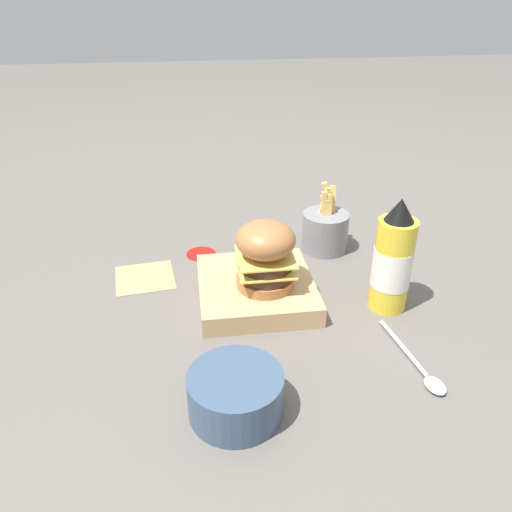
% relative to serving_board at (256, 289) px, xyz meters
% --- Properties ---
extents(ground_plane, '(6.00, 6.00, 0.00)m').
position_rel_serving_board_xyz_m(ground_plane, '(-0.01, 0.00, -0.02)').
color(ground_plane, '#5B5651').
extents(serving_board, '(0.21, 0.22, 0.04)m').
position_rel_serving_board_xyz_m(serving_board, '(0.00, 0.00, 0.00)').
color(serving_board, tan).
rests_on(serving_board, ground_plane).
extents(burger, '(0.10, 0.10, 0.12)m').
position_rel_serving_board_xyz_m(burger, '(0.01, -0.02, 0.08)').
color(burger, '#9E6638').
rests_on(burger, serving_board).
extents(ketchup_bottle, '(0.07, 0.07, 0.21)m').
position_rel_serving_board_xyz_m(ketchup_bottle, '(0.23, -0.06, 0.07)').
color(ketchup_bottle, yellow).
rests_on(ketchup_bottle, ground_plane).
extents(fries_basket, '(0.10, 0.10, 0.15)m').
position_rel_serving_board_xyz_m(fries_basket, '(0.17, 0.17, 0.03)').
color(fries_basket, slate).
rests_on(fries_basket, ground_plane).
extents(side_bowl, '(0.13, 0.13, 0.06)m').
position_rel_serving_board_xyz_m(side_bowl, '(-0.07, -0.27, 0.01)').
color(side_bowl, '#384C66').
rests_on(side_bowl, ground_plane).
extents(spoon, '(0.04, 0.18, 0.01)m').
position_rel_serving_board_xyz_m(spoon, '(0.22, -0.24, -0.01)').
color(spoon, silver).
rests_on(spoon, ground_plane).
extents(ketchup_puddle, '(0.06, 0.06, 0.00)m').
position_rel_serving_board_xyz_m(ketchup_puddle, '(-0.09, 0.18, -0.02)').
color(ketchup_puddle, '#9E140F').
rests_on(ketchup_puddle, ground_plane).
extents(parchment_square, '(0.12, 0.12, 0.00)m').
position_rel_serving_board_xyz_m(parchment_square, '(-0.21, 0.10, -0.02)').
color(parchment_square, tan).
rests_on(parchment_square, ground_plane).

